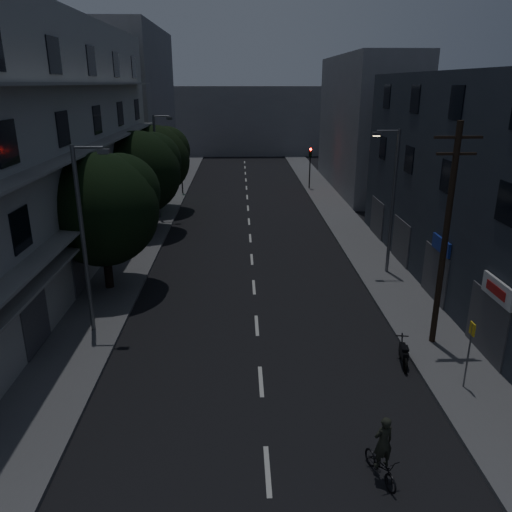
{
  "coord_description": "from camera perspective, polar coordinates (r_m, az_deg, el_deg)",
  "views": [
    {
      "loc": [
        -0.7,
        -9.36,
        10.43
      ],
      "look_at": [
        0.0,
        12.0,
        3.0
      ],
      "focal_mm": 35.0,
      "sensor_mm": 36.0,
      "label": 1
    }
  ],
  "objects": [
    {
      "name": "ground",
      "position": [
        35.92,
        -0.68,
        2.29
      ],
      "size": [
        160.0,
        160.0,
        0.0
      ],
      "primitive_type": "plane",
      "color": "black",
      "rests_on": "ground"
    },
    {
      "name": "sidewalk_left",
      "position": [
        36.53,
        -12.54,
        2.23
      ],
      "size": [
        3.0,
        90.0,
        0.15
      ],
      "primitive_type": "cube",
      "color": "#565659",
      "rests_on": "ground"
    },
    {
      "name": "sidewalk_right",
      "position": [
        36.81,
        11.08,
        2.47
      ],
      "size": [
        3.0,
        90.0,
        0.15
      ],
      "primitive_type": "cube",
      "color": "#565659",
      "rests_on": "ground"
    },
    {
      "name": "lane_markings",
      "position": [
        41.94,
        -0.87,
        4.77
      ],
      "size": [
        0.15,
        60.5,
        0.01
      ],
      "color": "beige",
      "rests_on": "ground"
    },
    {
      "name": "building_left",
      "position": [
        29.79,
        -24.57,
        10.86
      ],
      "size": [
        7.0,
        36.0,
        14.0
      ],
      "color": "#A4A49F",
      "rests_on": "ground"
    },
    {
      "name": "building_right",
      "position": [
        27.04,
        26.35,
        6.67
      ],
      "size": [
        6.19,
        28.0,
        11.0
      ],
      "color": "#292F38",
      "rests_on": "ground"
    },
    {
      "name": "building_far_left",
      "position": [
        58.52,
        -13.57,
        16.28
      ],
      "size": [
        6.0,
        20.0,
        16.0
      ],
      "primitive_type": "cube",
      "color": "slate",
      "rests_on": "ground"
    },
    {
      "name": "building_far_right",
      "position": [
        53.06,
        12.37,
        14.5
      ],
      "size": [
        6.0,
        20.0,
        13.0
      ],
      "primitive_type": "cube",
      "color": "slate",
      "rests_on": "ground"
    },
    {
      "name": "building_far_end",
      "position": [
        79.55,
        -1.42,
        15.25
      ],
      "size": [
        24.0,
        8.0,
        10.0
      ],
      "primitive_type": "cube",
      "color": "slate",
      "rests_on": "ground"
    },
    {
      "name": "tree_near",
      "position": [
        26.46,
        -17.08,
        5.57
      ],
      "size": [
        5.76,
        5.76,
        7.1
      ],
      "color": "black",
      "rests_on": "sidewalk_left"
    },
    {
      "name": "tree_mid",
      "position": [
        36.66,
        -13.1,
        9.6
      ],
      "size": [
        5.85,
        5.85,
        7.2
      ],
      "color": "black",
      "rests_on": "sidewalk_left"
    },
    {
      "name": "tree_far",
      "position": [
        42.96,
        -11.37,
        10.98
      ],
      "size": [
        5.72,
        5.72,
        7.08
      ],
      "color": "black",
      "rests_on": "sidewalk_left"
    },
    {
      "name": "traffic_signal_far_right",
      "position": [
        51.72,
        6.21,
        10.91
      ],
      "size": [
        0.28,
        0.37,
        4.1
      ],
      "color": "black",
      "rests_on": "sidewalk_right"
    },
    {
      "name": "traffic_signal_far_left",
      "position": [
        49.57,
        -8.54,
        10.46
      ],
      "size": [
        0.28,
        0.37,
        4.1
      ],
      "color": "black",
      "rests_on": "sidewalk_left"
    },
    {
      "name": "street_lamp_left_near",
      "position": [
        21.79,
        -18.95,
        2.59
      ],
      "size": [
        1.51,
        0.25,
        8.0
      ],
      "color": "slate",
      "rests_on": "sidewalk_left"
    },
    {
      "name": "street_lamp_right",
      "position": [
        28.52,
        15.21,
        6.7
      ],
      "size": [
        1.51,
        0.25,
        8.0
      ],
      "color": "#5A5B62",
      "rests_on": "sidewalk_right"
    },
    {
      "name": "street_lamp_left_far",
      "position": [
        40.25,
        -11.15,
        10.49
      ],
      "size": [
        1.51,
        0.25,
        8.0
      ],
      "color": "#515358",
      "rests_on": "sidewalk_left"
    },
    {
      "name": "utility_pole",
      "position": [
        20.84,
        20.88,
        2.4
      ],
      "size": [
        1.8,
        0.24,
        9.0
      ],
      "color": "black",
      "rests_on": "sidewalk_right"
    },
    {
      "name": "bus_stop_sign",
      "position": [
        19.05,
        23.27,
        -9.16
      ],
      "size": [
        0.06,
        0.35,
        2.52
      ],
      "color": "#595B60",
      "rests_on": "sidewalk_right"
    },
    {
      "name": "motorcycle",
      "position": [
        20.61,
        16.5,
        -10.73
      ],
      "size": [
        0.51,
        1.68,
        1.08
      ],
      "rotation": [
        0.0,
        0.0,
        -0.15
      ],
      "color": "black",
      "rests_on": "ground"
    },
    {
      "name": "cyclist",
      "position": [
        15.19,
        14.16,
        -21.48
      ],
      "size": [
        0.98,
        1.67,
        2.0
      ],
      "rotation": [
        0.0,
        0.0,
        0.29
      ],
      "color": "black",
      "rests_on": "ground"
    }
  ]
}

